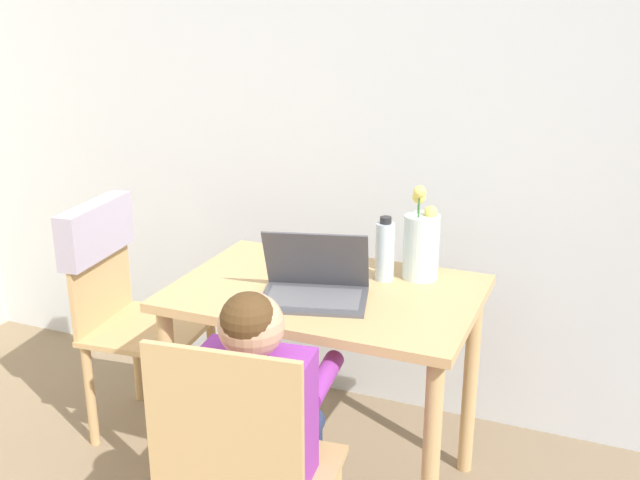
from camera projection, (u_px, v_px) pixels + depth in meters
wall_back at (436, 101)px, 2.71m from camera, size 6.40×0.05×2.50m
dining_table at (326, 322)px, 2.41m from camera, size 0.95×0.65×0.73m
chair_spare at (117, 282)px, 2.79m from camera, size 0.47×0.44×0.90m
person_seated at (262, 410)px, 1.95m from camera, size 0.34×0.45×0.95m
laptop at (315, 283)px, 2.28m from camera, size 0.37×0.31×0.21m
flower_vase at (421, 243)px, 2.42m from camera, size 0.12×0.12×0.32m
water_bottle at (385, 251)px, 2.41m from camera, size 0.06×0.06×0.21m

